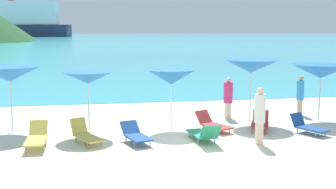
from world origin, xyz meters
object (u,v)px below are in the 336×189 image
Objects in this scene: umbrella_3 at (171,77)px; beachgoer_1 at (300,94)px; lounge_chair_5 at (136,134)px; umbrella_5 at (321,71)px; lounge_chair_8 at (260,122)px; umbrella_1 at (10,74)px; cruise_ship at (24,21)px; beachgoer_0 at (228,97)px; umbrella_2 at (88,78)px; lounge_chair_2 at (204,133)px; beachgoer_2 at (260,114)px; lounge_chair_1 at (308,126)px; umbrella_4 at (251,66)px; lounge_chair_0 at (86,134)px; lounge_chair_6 at (213,123)px; lounge_chair_9 at (37,137)px.

umbrella_3 reaches higher than beachgoer_1.
umbrella_3 reaches higher than lounge_chair_5.
umbrella_5 is 1.70× the size of lounge_chair_8.
umbrella_1 is 1.07× the size of umbrella_3.
umbrella_5 is 242.67m from cruise_ship.
umbrella_1 is 0.96× the size of umbrella_5.
umbrella_2 is at bearing -121.63° from beachgoer_0.
umbrella_2 is 2.71m from lounge_chair_5.
lounge_chair_2 is 1.84m from beachgoer_2.
lounge_chair_1 is (4.44, -1.70, -1.58)m from umbrella_3.
beachgoer_0 is at bearing 16.00° from umbrella_2.
cruise_ship is at bearing 100.84° from umbrella_5.
umbrella_4 is 5.54m from lounge_chair_5.
umbrella_2 reaches higher than lounge_chair_0.
lounge_chair_0 is 0.88× the size of beachgoer_2.
lounge_chair_0 is 3.71m from lounge_chair_2.
umbrella_3 is 2.21m from lounge_chair_6.
beachgoer_2 is (-2.17, -1.00, 0.68)m from lounge_chair_1.
umbrella_1 is 3.10m from lounge_chair_9.
umbrella_4 is at bearing 21.87° from beachgoer_1.
lounge_chair_1 is 0.87× the size of beachgoer_0.
umbrella_1 is 1.48× the size of lounge_chair_5.
lounge_chair_8 is (4.48, 0.90, 0.02)m from lounge_chair_5.
lounge_chair_6 is (4.39, 0.94, -0.02)m from lounge_chair_0.
lounge_chair_9 is at bearing -134.87° from umbrella_2.
lounge_chair_9 is (1.10, -2.36, -1.69)m from umbrella_1.
umbrella_2 is 0.04× the size of cruise_ship.
umbrella_3 is at bearing -68.99° from cruise_ship.
beachgoer_0 reaches higher than lounge_chair_8.
umbrella_4 is 2.86m from lounge_chair_6.
lounge_chair_5 is (-2.14, 0.23, 0.00)m from lounge_chair_2.
lounge_chair_8 is at bearing -68.34° from cruise_ship.
lounge_chair_5 is (4.09, -2.41, -1.72)m from umbrella_1.
lounge_chair_8 is at bearing -156.16° from umbrella_5.
cruise_ship is at bearing 99.44° from umbrella_3.
beachgoer_1 is (7.22, 3.35, 0.60)m from lounge_chair_5.
umbrella_1 is 7.26m from lounge_chair_6.
umbrella_5 reaches higher than lounge_chair_2.
lounge_chair_0 reaches higher than lounge_chair_5.
beachgoer_0 reaches higher than lounge_chair_6.
lounge_chair_0 is 9.31m from beachgoer_1.
cruise_ship is (-38.18, 240.45, 8.47)m from lounge_chair_5.
umbrella_1 is at bearing 132.95° from lounge_chair_5.
umbrella_2 is at bearing 145.28° from lounge_chair_1.
umbrella_4 is 1.74× the size of lounge_chair_8.
lounge_chair_1 is 0.80× the size of beachgoer_2.
umbrella_3 reaches higher than lounge_chair_8.
lounge_chair_6 is (4.28, -0.43, -1.65)m from umbrella_2.
umbrella_2 is 0.90× the size of umbrella_5.
umbrella_2 is at bearing 114.90° from lounge_chair_5.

